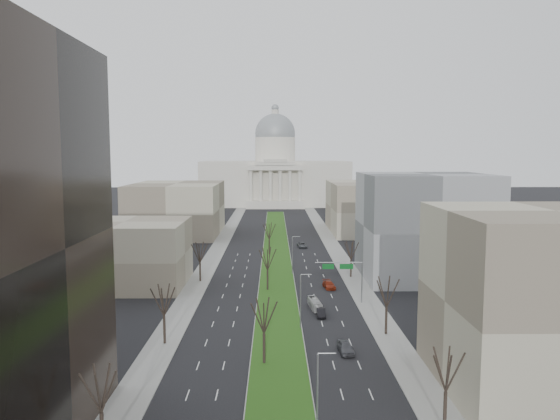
{
  "coord_description": "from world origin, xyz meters",
  "views": [
    {
      "loc": [
        -0.6,
        -32.09,
        28.92
      ],
      "look_at": [
        0.91,
        107.61,
        14.08
      ],
      "focal_mm": 35.0,
      "sensor_mm": 36.0,
      "label": 1
    }
  ],
  "objects": [
    {
      "name": "tree_left_far",
      "position": [
        -17.2,
        88.0,
        6.84
      ],
      "size": [
        5.28,
        5.28,
        9.5
      ],
      "color": "black",
      "rests_on": "ground"
    },
    {
      "name": "streetlamp_median_b",
      "position": [
        3.76,
        55.0,
        4.81
      ],
      "size": [
        1.9,
        0.2,
        9.16
      ],
      "color": "gray",
      "rests_on": "ground"
    },
    {
      "name": "building_far_right",
      "position": [
        35.0,
        165.0,
        9.0
      ],
      "size": [
        30.0,
        40.0,
        18.0
      ],
      "primitive_type": "cube",
      "color": "gray",
      "rests_on": "ground"
    },
    {
      "name": "car_red",
      "position": [
        11.09,
        81.66,
        0.75
      ],
      "size": [
        2.77,
        5.37,
        1.49
      ],
      "primitive_type": "imported",
      "rotation": [
        0.0,
        0.0,
        0.14
      ],
      "color": "maroon",
      "rests_on": "ground"
    },
    {
      "name": "sidewalk_right",
      "position": [
        17.5,
        95.0,
        0.07
      ],
      "size": [
        5.0,
        330.0,
        0.15
      ],
      "primitive_type": "cube",
      "color": "gray",
      "rests_on": "ground"
    },
    {
      "name": "tree_median_c",
      "position": [
        -2.0,
        120.0,
        7.0
      ],
      "size": [
        5.4,
        5.4,
        9.72
      ],
      "color": "black",
      "rests_on": "ground"
    },
    {
      "name": "capitol",
      "position": [
        0.0,
        269.59,
        16.31
      ],
      "size": [
        80.0,
        46.0,
        55.0
      ],
      "color": "beige",
      "rests_on": "ground"
    },
    {
      "name": "streetlamp_median_a",
      "position": [
        3.76,
        20.0,
        4.81
      ],
      "size": [
        1.9,
        0.2,
        9.16
      ],
      "color": "gray",
      "rests_on": "ground"
    },
    {
      "name": "tree_left_mid",
      "position": [
        -17.2,
        48.0,
        7.0
      ],
      "size": [
        5.4,
        5.4,
        9.72
      ],
      "color": "black",
      "rests_on": "ground"
    },
    {
      "name": "ground",
      "position": [
        0.0,
        120.0,
        0.0
      ],
      "size": [
        600.0,
        600.0,
        0.0
      ],
      "primitive_type": "plane",
      "color": "black",
      "rests_on": "ground"
    },
    {
      "name": "car_black",
      "position": [
        7.66,
        61.68,
        0.7
      ],
      "size": [
        1.56,
        4.3,
        1.41
      ],
      "primitive_type": "imported",
      "rotation": [
        0.0,
        0.0,
        -0.02
      ],
      "color": "black",
      "rests_on": "ground"
    },
    {
      "name": "building_beige_left",
      "position": [
        -33.0,
        85.0,
        7.0
      ],
      "size": [
        26.0,
        22.0,
        14.0
      ],
      "primitive_type": "cube",
      "color": "gray",
      "rests_on": "ground"
    },
    {
      "name": "car_grey_far",
      "position": [
        7.88,
        131.77,
        0.76
      ],
      "size": [
        3.15,
        5.72,
        1.52
      ],
      "primitive_type": "imported",
      "rotation": [
        0.0,
        0.0,
        0.12
      ],
      "color": "#474A4E",
      "rests_on": "ground"
    },
    {
      "name": "tree_right_mid",
      "position": [
        17.2,
        52.0,
        7.16
      ],
      "size": [
        5.52,
        5.52,
        9.94
      ],
      "color": "black",
      "rests_on": "ground"
    },
    {
      "name": "box_van",
      "position": [
        6.92,
        66.31,
        0.95
      ],
      "size": [
        2.41,
        6.94,
        1.89
      ],
      "primitive_type": "imported",
      "rotation": [
        0.0,
        0.0,
        0.12
      ],
      "color": "silver",
      "rests_on": "ground"
    },
    {
      "name": "car_grey_near",
      "position": [
        9.73,
        44.11,
        0.84
      ],
      "size": [
        2.32,
        5.03,
        1.67
      ],
      "primitive_type": "imported",
      "rotation": [
        0.0,
        0.0,
        0.07
      ],
      "color": "#44454A",
      "rests_on": "ground"
    },
    {
      "name": "tree_median_a",
      "position": [
        -2.0,
        40.0,
        7.0
      ],
      "size": [
        5.4,
        5.4,
        9.72
      ],
      "color": "black",
      "rests_on": "ground"
    },
    {
      "name": "tree_left_near",
      "position": [
        -17.2,
        18.0,
        6.61
      ],
      "size": [
        5.1,
        5.1,
        9.18
      ],
      "color": "black",
      "rests_on": "ground"
    },
    {
      "name": "tree_right_far",
      "position": [
        17.2,
        92.0,
        6.53
      ],
      "size": [
        5.04,
        5.04,
        9.07
      ],
      "color": "black",
      "rests_on": "ground"
    },
    {
      "name": "tree_right_near",
      "position": [
        17.2,
        22.0,
        6.69
      ],
      "size": [
        5.16,
        5.16,
        9.29
      ],
      "color": "black",
      "rests_on": "ground"
    },
    {
      "name": "building_tan_right",
      "position": [
        33.0,
        32.0,
        11.0
      ],
      "size": [
        26.0,
        24.0,
        22.0
      ],
      "primitive_type": "cube",
      "color": "gray",
      "rests_on": "ground"
    },
    {
      "name": "median",
      "position": [
        0.0,
        118.99,
        0.1
      ],
      "size": [
        8.0,
        222.03,
        0.2
      ],
      "color": "#999993",
      "rests_on": "ground"
    },
    {
      "name": "sidewalk_left",
      "position": [
        -17.5,
        95.0,
        0.07
      ],
      "size": [
        5.0,
        330.0,
        0.15
      ],
      "primitive_type": "cube",
      "color": "gray",
      "rests_on": "ground"
    },
    {
      "name": "mast_arm_signs",
      "position": [
        13.49,
        70.03,
        6.11
      ],
      "size": [
        9.12,
        0.24,
        8.09
      ],
      "color": "gray",
      "rests_on": "ground"
    },
    {
      "name": "building_far_left",
      "position": [
        -35.0,
        160.0,
        9.0
      ],
      "size": [
        30.0,
        40.0,
        18.0
      ],
      "primitive_type": "cube",
      "color": "gray",
      "rests_on": "ground"
    },
    {
      "name": "building_grey_right",
      "position": [
        34.0,
        92.0,
        12.0
      ],
      "size": [
        28.0,
        26.0,
        24.0
      ],
      "primitive_type": "cube",
      "color": "slate",
      "rests_on": "ground"
    },
    {
      "name": "streetlamp_median_c",
      "position": [
        3.76,
        95.0,
        4.81
      ],
      "size": [
        1.9,
        0.2,
        9.16
      ],
      "color": "gray",
      "rests_on": "ground"
    },
    {
      "name": "tree_median_b",
      "position": [
        -2.0,
        80.0,
        7.0
      ],
      "size": [
        5.4,
        5.4,
        9.72
      ],
      "color": "black",
      "rests_on": "ground"
    }
  ]
}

